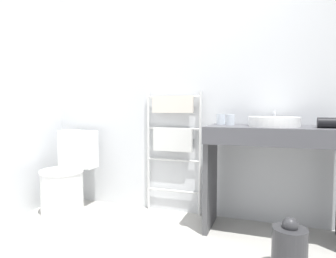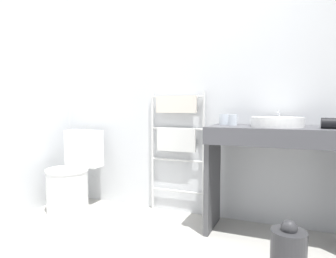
{
  "view_description": "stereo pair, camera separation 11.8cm",
  "coord_description": "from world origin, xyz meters",
  "px_view_note": "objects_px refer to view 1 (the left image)",
  "views": [
    {
      "loc": [
        0.86,
        -1.48,
        1.04
      ],
      "look_at": [
        0.11,
        0.62,
        0.88
      ],
      "focal_mm": 32.0,
      "sensor_mm": 36.0,
      "label": 1
    },
    {
      "loc": [
        0.97,
        -1.43,
        1.04
      ],
      "look_at": [
        0.11,
        0.62,
        0.88
      ],
      "focal_mm": 32.0,
      "sensor_mm": 36.0,
      "label": 2
    }
  ],
  "objects_px": {
    "hair_dryer": "(329,123)",
    "trash_bin": "(290,249)",
    "toilet": "(67,180)",
    "cup_near_edge": "(230,120)",
    "towel_radiator": "(173,132)",
    "cup_near_wall": "(221,119)",
    "sink_basin": "(274,121)"
  },
  "relations": [
    {
      "from": "toilet",
      "to": "cup_near_wall",
      "type": "bearing_deg",
      "value": 9.76
    },
    {
      "from": "sink_basin",
      "to": "cup_near_wall",
      "type": "distance_m",
      "value": 0.46
    },
    {
      "from": "cup_near_wall",
      "to": "toilet",
      "type": "bearing_deg",
      "value": -170.24
    },
    {
      "from": "towel_radiator",
      "to": "sink_basin",
      "type": "distance_m",
      "value": 0.95
    },
    {
      "from": "cup_near_wall",
      "to": "trash_bin",
      "type": "relative_size",
      "value": 0.26
    },
    {
      "from": "toilet",
      "to": "cup_near_edge",
      "type": "xyz_separation_m",
      "value": [
        1.56,
        0.18,
        0.61
      ]
    },
    {
      "from": "sink_basin",
      "to": "cup_near_edge",
      "type": "distance_m",
      "value": 0.36
    },
    {
      "from": "cup_near_wall",
      "to": "trash_bin",
      "type": "xyz_separation_m",
      "value": [
        0.56,
        -0.68,
        -0.78
      ]
    },
    {
      "from": "hair_dryer",
      "to": "trash_bin",
      "type": "relative_size",
      "value": 0.54
    },
    {
      "from": "towel_radiator",
      "to": "trash_bin",
      "type": "bearing_deg",
      "value": -36.29
    },
    {
      "from": "toilet",
      "to": "hair_dryer",
      "type": "distance_m",
      "value": 2.37
    },
    {
      "from": "towel_radiator",
      "to": "hair_dryer",
      "type": "distance_m",
      "value": 1.33
    },
    {
      "from": "cup_near_edge",
      "to": "cup_near_wall",
      "type": "bearing_deg",
      "value": 143.3
    },
    {
      "from": "towel_radiator",
      "to": "cup_near_edge",
      "type": "bearing_deg",
      "value": -14.07
    },
    {
      "from": "towel_radiator",
      "to": "toilet",
      "type": "bearing_deg",
      "value": -161.83
    },
    {
      "from": "cup_near_edge",
      "to": "hair_dryer",
      "type": "relative_size",
      "value": 0.47
    },
    {
      "from": "towel_radiator",
      "to": "cup_near_edge",
      "type": "distance_m",
      "value": 0.6
    },
    {
      "from": "cup_near_wall",
      "to": "trash_bin",
      "type": "height_order",
      "value": "cup_near_wall"
    },
    {
      "from": "cup_near_wall",
      "to": "trash_bin",
      "type": "distance_m",
      "value": 1.18
    },
    {
      "from": "cup_near_edge",
      "to": "hair_dryer",
      "type": "distance_m",
      "value": 0.75
    },
    {
      "from": "towel_radiator",
      "to": "sink_basin",
      "type": "xyz_separation_m",
      "value": [
        0.92,
        -0.19,
        0.13
      ]
    },
    {
      "from": "toilet",
      "to": "towel_radiator",
      "type": "relative_size",
      "value": 0.68
    },
    {
      "from": "cup_near_edge",
      "to": "hair_dryer",
      "type": "bearing_deg",
      "value": -8.88
    },
    {
      "from": "hair_dryer",
      "to": "cup_near_edge",
      "type": "bearing_deg",
      "value": 171.12
    },
    {
      "from": "toilet",
      "to": "cup_near_wall",
      "type": "distance_m",
      "value": 1.61
    },
    {
      "from": "towel_radiator",
      "to": "sink_basin",
      "type": "height_order",
      "value": "towel_radiator"
    },
    {
      "from": "toilet",
      "to": "cup_near_edge",
      "type": "bearing_deg",
      "value": 6.74
    },
    {
      "from": "sink_basin",
      "to": "cup_near_edge",
      "type": "xyz_separation_m",
      "value": [
        -0.35,
        0.05,
        0.0
      ]
    },
    {
      "from": "sink_basin",
      "to": "hair_dryer",
      "type": "relative_size",
      "value": 2.11
    },
    {
      "from": "towel_radiator",
      "to": "cup_near_wall",
      "type": "height_order",
      "value": "towel_radiator"
    },
    {
      "from": "hair_dryer",
      "to": "trash_bin",
      "type": "bearing_deg",
      "value": -118.33
    },
    {
      "from": "trash_bin",
      "to": "sink_basin",
      "type": "bearing_deg",
      "value": 101.24
    }
  ]
}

